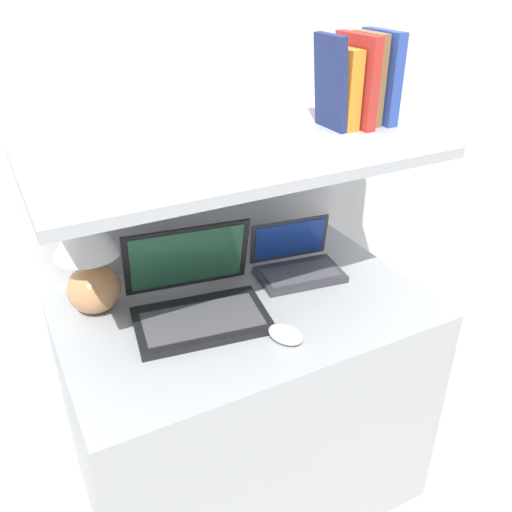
{
  "coord_description": "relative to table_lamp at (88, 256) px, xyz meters",
  "views": [
    {
      "loc": [
        -0.58,
        -0.84,
        1.66
      ],
      "look_at": [
        0.04,
        0.34,
        0.91
      ],
      "focal_mm": 38.0,
      "sensor_mm": 36.0,
      "label": 1
    }
  ],
  "objects": [
    {
      "name": "book_navy",
      "position": [
        0.69,
        -0.1,
        0.41
      ],
      "size": [
        0.04,
        0.13,
        0.25
      ],
      "color": "navy",
      "rests_on": "shelf"
    },
    {
      "name": "wall_back",
      "position": [
        0.39,
        0.23,
        0.26
      ],
      "size": [
        6.0,
        0.05,
        2.4
      ],
      "color": "silver",
      "rests_on": "ground_plane"
    },
    {
      "name": "book_brown",
      "position": [
        0.82,
        -0.1,
        0.41
      ],
      "size": [
        0.04,
        0.12,
        0.25
      ],
      "color": "brown",
      "rests_on": "shelf"
    },
    {
      "name": "book_orange",
      "position": [
        0.73,
        -0.1,
        0.39
      ],
      "size": [
        0.04,
        0.13,
        0.22
      ],
      "color": "orange",
      "rests_on": "shelf"
    },
    {
      "name": "shelf",
      "position": [
        0.39,
        -0.1,
        0.27
      ],
      "size": [
        1.05,
        0.61,
        0.03
      ],
      "color": "#999EA3",
      "rests_on": "back_riser"
    },
    {
      "name": "computer_mouse",
      "position": [
        0.41,
        -0.38,
        -0.16
      ],
      "size": [
        0.1,
        0.12,
        0.04
      ],
      "color": "white",
      "rests_on": "desk"
    },
    {
      "name": "desk",
      "position": [
        0.39,
        -0.17,
        -0.56
      ],
      "size": [
        1.05,
        0.68,
        0.76
      ],
      "color": "#999EA3",
      "rests_on": "ground_plane"
    },
    {
      "name": "back_riser",
      "position": [
        0.39,
        0.19,
        -0.34
      ],
      "size": [
        1.05,
        0.04,
        1.2
      ],
      "color": "silver",
      "rests_on": "ground_plane"
    },
    {
      "name": "router_box",
      "position": [
        0.41,
        0.08,
        -0.12
      ],
      "size": [
        0.13,
        0.08,
        0.12
      ],
      "color": "white",
      "rests_on": "desk"
    },
    {
      "name": "book_red",
      "position": [
        0.78,
        -0.1,
        0.41
      ],
      "size": [
        0.03,
        0.18,
        0.25
      ],
      "color": "#A82823",
      "rests_on": "shelf"
    },
    {
      "name": "laptop_small",
      "position": [
        0.62,
        -0.09,
        -0.14
      ],
      "size": [
        0.29,
        0.22,
        0.16
      ],
      "color": "#333338",
      "rests_on": "desk"
    },
    {
      "name": "book_blue",
      "position": [
        0.86,
        -0.1,
        0.41
      ],
      "size": [
        0.03,
        0.16,
        0.25
      ],
      "color": "#284293",
      "rests_on": "shelf"
    },
    {
      "name": "laptop_large",
      "position": [
        0.25,
        -0.15,
        -0.12
      ],
      "size": [
        0.4,
        0.35,
        0.24
      ],
      "color": "black",
      "rests_on": "desk"
    },
    {
      "name": "table_lamp",
      "position": [
        0.0,
        0.0,
        0.0
      ],
      "size": [
        0.18,
        0.18,
        0.32
      ],
      "color": "#B27A4C",
      "rests_on": "desk"
    }
  ]
}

